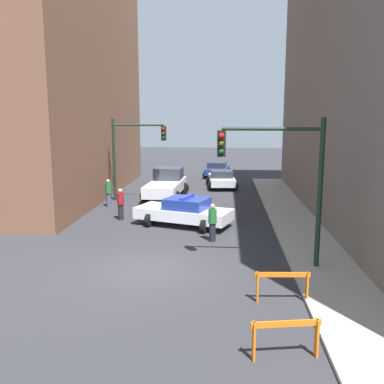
# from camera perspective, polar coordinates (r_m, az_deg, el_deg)

# --- Properties ---
(ground_plane) EXTENTS (120.00, 120.00, 0.00)m
(ground_plane) POSITION_cam_1_polar(r_m,az_deg,el_deg) (15.42, -5.76, -10.26)
(ground_plane) COLOR #2D2D33
(sidewalk_right) EXTENTS (2.40, 44.00, 0.12)m
(sidewalk_right) POSITION_cam_1_polar(r_m,az_deg,el_deg) (15.59, 17.68, -10.23)
(sidewalk_right) COLOR #9E998E
(sidewalk_right) RESTS_ON ground_plane
(building_corner_left) EXTENTS (14.00, 20.00, 20.47)m
(building_corner_left) POSITION_cam_1_polar(r_m,az_deg,el_deg) (32.16, -23.94, 17.99)
(building_corner_left) COLOR brown
(building_corner_left) RESTS_ON ground_plane
(traffic_light_near) EXTENTS (3.64, 0.35, 5.20)m
(traffic_light_near) POSITION_cam_1_polar(r_m,az_deg,el_deg) (15.01, 12.46, 2.89)
(traffic_light_near) COLOR black
(traffic_light_near) RESTS_ON sidewalk_right
(traffic_light_far) EXTENTS (3.44, 0.35, 5.20)m
(traffic_light_far) POSITION_cam_1_polar(r_m,az_deg,el_deg) (27.36, -8.16, 5.89)
(traffic_light_far) COLOR black
(traffic_light_far) RESTS_ON ground_plane
(police_car) EXTENTS (5.05, 3.31, 1.52)m
(police_car) POSITION_cam_1_polar(r_m,az_deg,el_deg) (21.06, -1.04, -2.60)
(police_car) COLOR white
(police_car) RESTS_ON ground_plane
(white_truck) EXTENTS (2.82, 5.49, 1.90)m
(white_truck) POSITION_cam_1_polar(r_m,az_deg,el_deg) (28.45, -3.44, 1.08)
(white_truck) COLOR silver
(white_truck) RESTS_ON ground_plane
(parked_car_near) EXTENTS (2.51, 4.44, 1.31)m
(parked_car_near) POSITION_cam_1_polar(r_m,az_deg,el_deg) (32.52, 3.96, 1.79)
(parked_car_near) COLOR silver
(parked_car_near) RESTS_ON ground_plane
(parked_car_mid) EXTENTS (2.56, 4.46, 1.31)m
(parked_car_mid) POSITION_cam_1_polar(r_m,az_deg,el_deg) (38.53, 3.39, 3.09)
(parked_car_mid) COLOR navy
(parked_car_mid) RESTS_ON ground_plane
(pedestrian_crossing) EXTENTS (0.48, 0.48, 1.66)m
(pedestrian_crossing) POSITION_cam_1_polar(r_m,az_deg,el_deg) (22.54, -9.50, -1.54)
(pedestrian_crossing) COLOR black
(pedestrian_crossing) RESTS_ON ground_plane
(pedestrian_corner) EXTENTS (0.40, 0.40, 1.66)m
(pedestrian_corner) POSITION_cam_1_polar(r_m,az_deg,el_deg) (25.90, -11.08, -0.09)
(pedestrian_corner) COLOR #474C66
(pedestrian_corner) RESTS_ON ground_plane
(pedestrian_sidewalk) EXTENTS (0.43, 0.43, 1.66)m
(pedestrian_sidewalk) POSITION_cam_1_polar(r_m,az_deg,el_deg) (18.44, 2.75, -4.01)
(pedestrian_sidewalk) COLOR black
(pedestrian_sidewalk) RESTS_ON ground_plane
(barrier_front) EXTENTS (1.58, 0.42, 0.90)m
(barrier_front) POSITION_cam_1_polar(r_m,az_deg,el_deg) (10.18, 12.40, -17.85)
(barrier_front) COLOR orange
(barrier_front) RESTS_ON ground_plane
(barrier_mid) EXTENTS (1.60, 0.26, 0.90)m
(barrier_mid) POSITION_cam_1_polar(r_m,az_deg,el_deg) (12.92, 11.97, -11.62)
(barrier_mid) COLOR orange
(barrier_mid) RESTS_ON ground_plane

